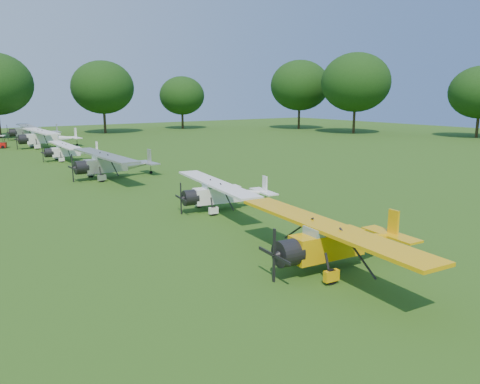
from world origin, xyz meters
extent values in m
plane|color=#214C13|center=(0.00, 0.00, 0.00)|extent=(160.00, 160.00, 0.00)
cylinder|color=black|center=(58.91, 14.93, 2.01)|extent=(0.44, 0.44, 4.02)
cylinder|color=black|center=(49.43, 31.44, 2.50)|extent=(0.44, 0.44, 4.99)
ellipsoid|color=black|center=(49.43, 31.44, 8.60)|extent=(11.65, 11.65, 9.90)
cylinder|color=black|center=(48.89, 44.97, 2.41)|extent=(0.44, 0.44, 4.81)
ellipsoid|color=black|center=(48.89, 44.97, 8.29)|extent=(11.23, 11.23, 9.55)
cylinder|color=black|center=(30.33, 58.05, 1.85)|extent=(0.44, 0.44, 3.70)
ellipsoid|color=black|center=(30.33, 58.05, 6.37)|extent=(8.63, 8.63, 7.34)
cylinder|color=black|center=(14.28, 56.21, 2.25)|extent=(0.44, 0.44, 4.51)
ellipsoid|color=black|center=(14.28, 56.21, 7.77)|extent=(10.52, 10.52, 8.94)
cube|color=#E4A709|center=(-0.39, -12.03, 1.00)|extent=(3.11, 1.17, 1.00)
cone|color=#E4A709|center=(2.16, -12.26, 0.85)|extent=(2.72, 1.09, 0.85)
cube|color=#8CA5B2|center=(-0.48, -12.02, 1.52)|extent=(1.59, 1.01, 0.52)
cylinder|color=black|center=(-2.18, -11.87, 1.00)|extent=(0.94, 1.06, 0.99)
cube|color=black|center=(-2.80, -11.81, 1.00)|extent=(0.07, 0.12, 1.99)
cube|color=#E4A709|center=(-0.48, -12.02, 1.76)|extent=(2.28, 10.14, 0.13)
cube|color=#E4A709|center=(3.11, -12.35, 1.33)|extent=(0.14, 0.53, 1.23)
cube|color=#E4A709|center=(3.02, -12.34, 0.90)|extent=(1.04, 2.72, 0.09)
cylinder|color=black|center=(-1.25, -13.14, 0.28)|extent=(0.58, 0.20, 0.57)
cylinder|color=black|center=(-1.04, -10.78, 0.28)|extent=(0.58, 0.20, 0.57)
cylinder|color=black|center=(3.20, -12.36, 0.11)|extent=(0.23, 0.10, 0.23)
cube|color=white|center=(1.17, -1.57, 0.91)|extent=(2.85, 1.20, 0.91)
cone|color=white|center=(3.47, -1.90, 0.78)|extent=(2.50, 1.11, 0.78)
cube|color=#8CA5B2|center=(1.08, -1.56, 1.38)|extent=(1.48, 0.98, 0.47)
cylinder|color=black|center=(-0.45, -1.34, 0.91)|extent=(0.90, 1.00, 0.90)
cube|color=black|center=(-1.01, -1.26, 0.91)|extent=(0.07, 0.11, 1.81)
cube|color=white|center=(1.08, -1.56, 1.60)|extent=(2.53, 9.22, 0.12)
cube|color=white|center=(4.33, -2.02, 1.21)|extent=(0.15, 0.48, 1.12)
cube|color=white|center=(4.24, -2.01, 0.82)|extent=(1.07, 2.49, 0.08)
cylinder|color=black|center=(0.33, -2.54, 0.26)|extent=(0.53, 0.21, 0.52)
cylinder|color=black|center=(0.64, -0.41, 0.26)|extent=(0.53, 0.21, 0.52)
cylinder|color=black|center=(4.41, -2.04, 0.10)|extent=(0.21, 0.10, 0.21)
cube|color=#B9BABE|center=(-0.63, 12.34, 1.08)|extent=(3.30, 1.05, 1.08)
cone|color=#B9BABE|center=(2.14, 12.40, 0.92)|extent=(2.89, 0.99, 0.92)
cube|color=#8CA5B2|center=(-0.73, 12.34, 1.64)|extent=(1.66, 0.98, 0.56)
cylinder|color=black|center=(-2.58, 12.30, 1.08)|extent=(0.95, 1.09, 1.07)
cube|color=black|center=(-3.25, 12.28, 1.08)|extent=(0.06, 0.12, 2.15)
cube|color=#B9BABE|center=(-0.73, 12.34, 1.90)|extent=(1.73, 10.90, 0.14)
cube|color=#B9BABE|center=(3.16, 12.43, 1.44)|extent=(0.12, 0.57, 1.33)
cube|color=#B9BABE|center=(3.06, 12.43, 0.97)|extent=(0.94, 2.89, 0.09)
cylinder|color=black|center=(-1.42, 11.04, 0.31)|extent=(0.62, 0.18, 0.62)
cylinder|color=black|center=(-1.48, 13.60, 0.31)|extent=(0.62, 0.18, 0.62)
cylinder|color=black|center=(3.26, 12.43, 0.12)|extent=(0.25, 0.09, 0.25)
cube|color=white|center=(-0.49, 24.90, 0.90)|extent=(2.77, 0.88, 0.90)
cone|color=white|center=(1.83, 24.86, 0.77)|extent=(2.43, 0.83, 0.77)
cube|color=#8CA5B2|center=(-0.58, 24.91, 1.38)|extent=(1.39, 0.82, 0.47)
cylinder|color=black|center=(-2.13, 24.94, 0.90)|extent=(0.79, 0.91, 0.90)
cube|color=black|center=(-2.69, 24.95, 0.90)|extent=(0.05, 0.10, 1.81)
cube|color=white|center=(-0.58, 24.91, 1.59)|extent=(1.44, 9.15, 0.12)
cube|color=white|center=(2.69, 24.84, 1.21)|extent=(0.10, 0.48, 1.12)
cube|color=white|center=(2.61, 24.84, 0.82)|extent=(0.78, 2.43, 0.08)
cylinder|color=black|center=(-1.20, 23.84, 0.26)|extent=(0.52, 0.15, 0.52)
cylinder|color=black|center=(-1.16, 25.99, 0.26)|extent=(0.52, 0.15, 0.52)
cylinder|color=black|center=(2.78, 24.84, 0.10)|extent=(0.21, 0.07, 0.21)
cube|color=white|center=(0.10, 38.38, 1.20)|extent=(3.69, 1.18, 1.20)
cone|color=white|center=(3.19, 38.45, 1.03)|extent=(3.23, 1.11, 1.03)
cube|color=#8CA5B2|center=(-0.01, 38.37, 1.83)|extent=(1.86, 1.10, 0.63)
cylinder|color=black|center=(-2.07, 38.32, 1.20)|extent=(1.06, 1.21, 1.19)
cube|color=black|center=(-2.81, 38.31, 1.20)|extent=(0.07, 0.14, 2.40)
cube|color=white|center=(-0.01, 38.37, 2.12)|extent=(1.96, 12.16, 0.16)
cube|color=white|center=(4.33, 38.48, 1.60)|extent=(0.13, 0.63, 1.49)
cube|color=white|center=(4.22, 38.48, 1.09)|extent=(1.05, 3.23, 0.10)
cylinder|color=black|center=(-0.78, 36.93, 0.34)|extent=(0.69, 0.20, 0.69)
cylinder|color=black|center=(-0.85, 39.78, 0.34)|extent=(0.69, 0.20, 0.69)
cylinder|color=black|center=(4.45, 38.49, 0.14)|extent=(0.28, 0.10, 0.27)
cube|color=#B9BABE|center=(0.92, 50.98, 1.15)|extent=(3.54, 1.19, 1.15)
cone|color=#B9BABE|center=(3.87, 50.86, 0.98)|extent=(3.10, 1.11, 0.98)
cube|color=#8CA5B2|center=(0.81, 50.99, 1.75)|extent=(1.79, 1.08, 0.60)
cylinder|color=black|center=(-1.16, 51.07, 1.15)|extent=(1.03, 1.18, 1.14)
cube|color=black|center=(-1.87, 51.10, 1.15)|extent=(0.07, 0.13, 2.29)
cube|color=#B9BABE|center=(0.81, 50.99, 2.02)|extent=(2.08, 11.64, 0.15)
cube|color=#B9BABE|center=(4.96, 50.81, 1.53)|extent=(0.13, 0.61, 1.42)
cube|color=#B9BABE|center=(4.85, 50.81, 1.04)|extent=(1.06, 3.10, 0.10)
cylinder|color=black|center=(-0.01, 49.65, 0.33)|extent=(0.66, 0.20, 0.66)
cylinder|color=black|center=(0.10, 52.38, 0.33)|extent=(0.66, 0.20, 0.66)
cylinder|color=black|center=(5.07, 50.80, 0.13)|extent=(0.27, 0.10, 0.26)
cylinder|color=black|center=(-4.12, 40.39, 0.19)|extent=(0.40, 0.24, 0.38)
cylinder|color=black|center=(-3.76, 41.39, 0.19)|extent=(0.40, 0.24, 0.38)
camera|label=1|loc=(-12.79, -24.14, 6.63)|focal=35.00mm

